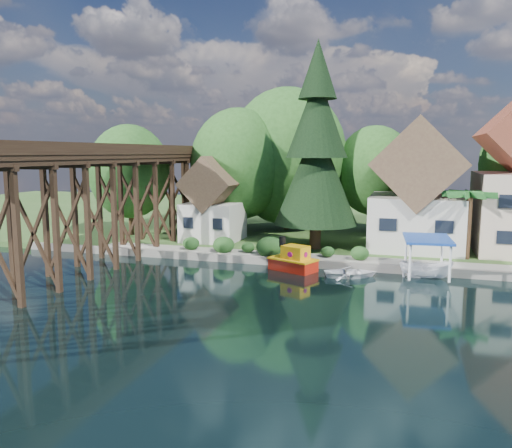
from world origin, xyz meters
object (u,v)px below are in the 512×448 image
at_px(shed, 213,205).
at_px(boat_white_a, 351,272).
at_px(palm_tree, 470,196).
at_px(conifer, 317,150).
at_px(tugboat, 294,261).
at_px(house_left, 416,194).
at_px(trestle_bridge, 109,195).
at_px(boat_canopy, 426,261).

distance_m(shed, boat_white_a, 16.48).
height_order(shed, palm_tree, shed).
bearing_deg(conifer, palm_tree, -3.69).
bearing_deg(boat_white_a, tugboat, 63.51).
relative_size(house_left, conifer, 0.64).
bearing_deg(trestle_bridge, tugboat, 6.01).
bearing_deg(conifer, boat_white_a, -61.64).
distance_m(house_left, boat_white_a, 11.87).
xyz_separation_m(conifer, boat_canopy, (8.83, -5.96, -7.60)).
distance_m(house_left, conifer, 9.38).
xyz_separation_m(trestle_bridge, house_left, (23.00, 10.83, -0.21)).
relative_size(palm_tree, boat_white_a, 1.52).
xyz_separation_m(house_left, conifer, (-8.11, -2.93, 3.69)).
distance_m(trestle_bridge, conifer, 17.21).
distance_m(shed, tugboat, 12.63).
bearing_deg(conifer, boat_canopy, -34.00).
height_order(shed, conifer, conifer).
bearing_deg(trestle_bridge, boat_canopy, 4.67).
height_order(trestle_bridge, shed, trestle_bridge).
bearing_deg(house_left, shed, -175.23).
bearing_deg(boat_canopy, palm_tree, 59.14).
bearing_deg(boat_white_a, conifer, 10.94).
relative_size(tugboat, boat_white_a, 1.07).
xyz_separation_m(boat_white_a, boat_canopy, (5.02, 1.10, 0.85)).
bearing_deg(tugboat, boat_white_a, -9.07).
xyz_separation_m(trestle_bridge, boat_canopy, (23.72, 1.94, -4.12)).
bearing_deg(boat_white_a, boat_canopy, -95.07).
bearing_deg(boat_canopy, trestle_bridge, -175.33).
bearing_deg(palm_tree, conifer, 176.31).
relative_size(conifer, boat_canopy, 3.73).
distance_m(trestle_bridge, boat_white_a, 19.37).
distance_m(trestle_bridge, boat_canopy, 24.16).
bearing_deg(trestle_bridge, shed, 61.81).
distance_m(trestle_bridge, shed, 10.69).
height_order(house_left, shed, house_left).
bearing_deg(house_left, trestle_bridge, -154.79).
relative_size(trestle_bridge, conifer, 2.55).
height_order(conifer, boat_canopy, conifer).
bearing_deg(tugboat, shed, 140.39).
distance_m(house_left, boat_canopy, 9.74).
distance_m(conifer, palm_tree, 12.45).
height_order(trestle_bridge, house_left, house_left).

